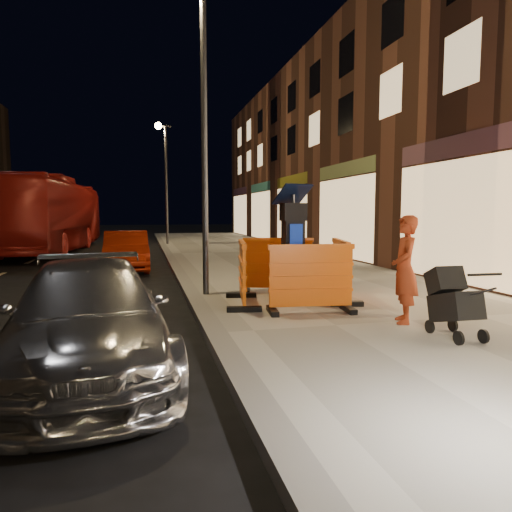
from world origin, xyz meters
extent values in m
plane|color=black|center=(0.00, 0.00, 0.00)|extent=(120.00, 120.00, 0.00)
cube|color=gray|center=(3.00, 0.00, 0.07)|extent=(6.00, 60.00, 0.15)
cube|color=slate|center=(0.00, 0.00, 0.07)|extent=(0.30, 60.00, 0.15)
cube|color=black|center=(1.71, 1.84, 1.17)|extent=(0.76, 0.76, 2.03)
cube|color=orange|center=(1.71, 0.89, 0.72)|extent=(1.51, 0.76, 1.13)
cube|color=orange|center=(1.71, 2.79, 0.72)|extent=(1.56, 0.95, 1.13)
cube|color=orange|center=(0.76, 1.84, 0.72)|extent=(0.83, 1.53, 1.13)
cube|color=orange|center=(2.66, 1.84, 0.72)|extent=(0.92, 1.55, 1.13)
imported|color=#A0A0A5|center=(-1.59, -0.65, 0.00)|extent=(2.09, 4.34, 1.22)
imported|color=maroon|center=(-1.48, 8.51, 0.00)|extent=(1.42, 3.74, 1.22)
imported|color=maroon|center=(-5.10, 15.91, 0.00)|extent=(3.38, 11.98, 3.30)
imported|color=maroon|center=(2.81, -0.09, 0.96)|extent=(0.58, 0.69, 1.61)
cube|color=black|center=(3.01, -0.99, 0.60)|extent=(0.50, 0.74, 0.91)
cylinder|color=#3F3F44|center=(0.25, 3.00, 3.15)|extent=(0.12, 0.12, 6.00)
cylinder|color=#3F3F44|center=(0.25, 18.00, 3.15)|extent=(0.12, 0.12, 6.00)
camera|label=1|loc=(-0.95, -6.09, 1.81)|focal=32.00mm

